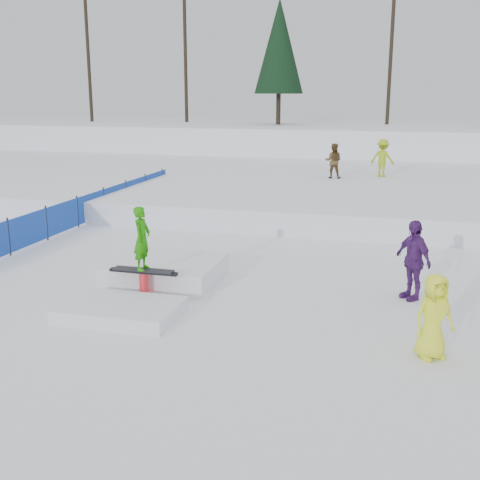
% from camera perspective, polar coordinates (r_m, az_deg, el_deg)
% --- Properties ---
extents(ground, '(120.00, 120.00, 0.00)m').
position_cam_1_polar(ground, '(13.00, -4.45, -6.63)').
color(ground, white).
extents(snow_berm, '(60.00, 14.00, 2.40)m').
position_cam_1_polar(snow_berm, '(41.80, 9.47, 9.14)').
color(snow_berm, white).
rests_on(snow_berm, ground).
extents(snow_midrise, '(50.00, 18.00, 0.80)m').
position_cam_1_polar(snow_midrise, '(28.08, 6.48, 5.33)').
color(snow_midrise, white).
rests_on(snow_midrise, ground).
extents(safety_fence, '(0.05, 16.00, 1.10)m').
position_cam_1_polar(safety_fence, '(21.33, -15.14, 2.62)').
color(safety_fence, '#1740A8').
rests_on(safety_fence, ground).
extents(treeline, '(40.24, 4.22, 10.50)m').
position_cam_1_polar(treeline, '(39.90, 18.86, 17.38)').
color(treeline, black).
rests_on(treeline, snow_berm).
extents(walker_olive, '(0.76, 0.60, 1.53)m').
position_cam_1_polar(walker_olive, '(27.08, 8.86, 7.43)').
color(walker_olive, '#50381B').
rests_on(walker_olive, snow_midrise).
extents(walker_ygreen, '(1.22, 0.93, 1.68)m').
position_cam_1_polar(walker_ygreen, '(27.95, 13.37, 7.56)').
color(walker_ygreen, '#96B413').
rests_on(walker_ygreen, snow_midrise).
extents(spectator_purple, '(1.02, 1.10, 1.81)m').
position_cam_1_polar(spectator_purple, '(13.93, 16.08, -1.82)').
color(spectator_purple, '#4D1F68').
rests_on(spectator_purple, ground).
extents(spectator_yellow, '(0.89, 0.81, 1.53)m').
position_cam_1_polar(spectator_yellow, '(11.02, 17.90, -6.91)').
color(spectator_yellow, '#ECFC2B').
rests_on(spectator_yellow, ground).
extents(jib_rail_feature, '(2.60, 4.40, 2.11)m').
position_cam_1_polar(jib_rail_feature, '(14.23, -8.15, -3.60)').
color(jib_rail_feature, white).
rests_on(jib_rail_feature, ground).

